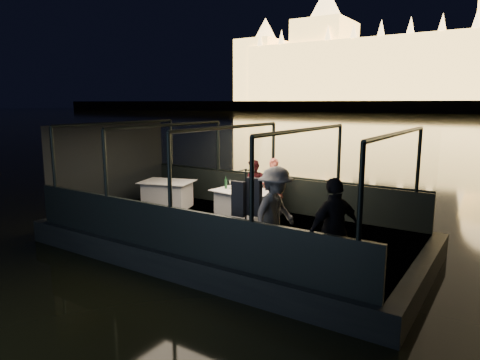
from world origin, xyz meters
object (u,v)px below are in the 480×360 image
Objects in this scene: person_man_maroon at (254,183)px; wine_bottle at (226,183)px; chair_port_left at (253,197)px; passenger_dark at (334,230)px; dining_table_central at (245,206)px; dining_table_aft at (167,194)px; coat_stand at (246,210)px; person_woman_coral at (274,186)px; chair_port_right at (270,198)px; passenger_stripe at (275,215)px.

person_man_maroon reaches higher than wine_bottle.
chair_port_left is 0.45m from person_man_maroon.
passenger_dark is (3.30, -2.92, 0.40)m from chair_port_left.
dining_table_central reaches higher than dining_table_aft.
coat_stand is (1.56, -2.79, 0.45)m from chair_port_left.
chair_port_left reaches higher than dining_table_central.
person_man_maroon is at bearing 151.91° from person_woman_coral.
dining_table_central is 0.87× the size of coat_stand.
chair_port_right is 0.70× the size of person_man_maroon.
chair_port_left is 0.47m from chair_port_right.
chair_port_right is at bearing 12.29° from chair_port_left.
passenger_dark is at bearing -41.28° from chair_port_left.
person_man_maroon is at bearing -103.57° from passenger_dark.
chair_port_right reaches higher than dining_table_central.
person_woman_coral is 1.08× the size of person_man_maroon.
chair_port_right is 0.64× the size of person_woman_coral.
dining_table_central is 3.79m from passenger_dark.
wine_bottle is (-2.35, 1.81, 0.06)m from passenger_stripe.
dining_table_central is 1.17m from person_man_maroon.
passenger_dark is (3.07, -2.17, 0.47)m from dining_table_central.
dining_table_aft is 0.80× the size of passenger_stripe.
coat_stand is at bearing -86.58° from person_woman_coral.
person_woman_coral is at bearing 72.12° from dining_table_central.
passenger_stripe reaches higher than chair_port_left.
person_woman_coral is (0.07, 0.06, 0.30)m from chair_port_right.
person_woman_coral is 4.15m from passenger_dark.
wine_bottle is (-1.84, 1.99, 0.02)m from coat_stand.
coat_stand is 0.99× the size of passenger_dark.
dining_table_aft is 1.46× the size of chair_port_right.
person_woman_coral reaches higher than dining_table_aft.
dining_table_aft is at bearing -82.07° from passenger_dark.
passenger_stripe is (2.07, -2.61, 0.40)m from chair_port_left.
chair_port_right is 0.56× the size of passenger_dark.
wine_bottle is (-0.13, -1.11, 0.17)m from person_man_maroon.
passenger_stripe is (1.55, -2.77, 0.10)m from person_woman_coral.
wine_bottle is at bearing -122.46° from chair_port_right.
chair_port_right reaches higher than chair_port_left.
dining_table_central is at bearing -0.84° from dining_table_aft.
dining_table_aft is (-2.54, 0.04, 0.00)m from dining_table_central.
person_man_maroon is 1.12m from wine_bottle.
coat_stand reaches higher than wine_bottle.
dining_table_aft is 0.82× the size of coat_stand.
passenger_dark is at bearing -35.32° from dining_table_central.
person_woman_coral is 3.17m from passenger_stripe.
coat_stand is 2.71m from wine_bottle.
coat_stand is at bearing -28.31° from dining_table_aft.
coat_stand is 1.24× the size of person_man_maroon.
person_woman_coral is at bearing 16.90° from chair_port_left.
chair_port_right is 0.31m from person_woman_coral.
coat_stand reaches higher than dining_table_aft.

